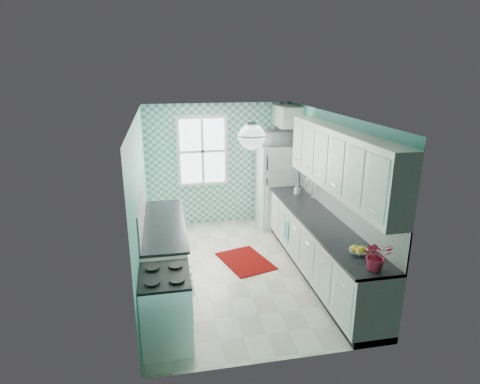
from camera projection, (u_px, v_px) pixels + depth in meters
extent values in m
cube|color=beige|center=(240.00, 269.00, 6.60)|extent=(3.00, 4.40, 0.02)
cube|color=white|center=(240.00, 115.00, 5.85)|extent=(3.00, 4.40, 0.02)
cube|color=#58B69F|center=(219.00, 164.00, 8.29)|extent=(3.00, 0.02, 2.50)
cube|color=#58B69F|center=(281.00, 262.00, 4.15)|extent=(3.00, 0.02, 2.50)
cube|color=#58B69F|center=(140.00, 203.00, 5.95)|extent=(0.02, 4.40, 2.50)
cube|color=#58B69F|center=(331.00, 191.00, 6.50)|extent=(0.02, 4.40, 2.50)
cube|color=teal|center=(220.00, 165.00, 8.27)|extent=(3.00, 0.01, 2.50)
cube|color=white|center=(202.00, 151.00, 8.10)|extent=(1.04, 0.05, 1.44)
cube|color=white|center=(203.00, 151.00, 8.08)|extent=(0.90, 0.02, 1.30)
cube|color=white|center=(340.00, 202.00, 6.14)|extent=(0.02, 3.60, 0.51)
cube|color=white|center=(142.00, 208.00, 5.90)|extent=(0.02, 2.15, 0.51)
cube|color=silver|center=(340.00, 161.00, 5.71)|extent=(0.33, 3.20, 0.90)
cube|color=silver|center=(287.00, 116.00, 7.88)|extent=(0.40, 0.74, 0.40)
cylinder|color=silver|center=(252.00, 124.00, 5.11)|extent=(0.14, 0.14, 0.04)
cylinder|color=silver|center=(252.00, 130.00, 5.13)|extent=(0.02, 0.02, 0.12)
sphere|color=white|center=(252.00, 137.00, 5.15)|extent=(0.34, 0.34, 0.34)
cube|color=white|center=(319.00, 248.00, 6.31)|extent=(0.60, 3.60, 0.90)
cube|color=black|center=(320.00, 221.00, 6.16)|extent=(0.63, 3.60, 0.04)
cube|color=white|center=(165.00, 252.00, 6.17)|extent=(0.60, 2.15, 0.90)
cube|color=black|center=(164.00, 224.00, 6.03)|extent=(0.63, 2.15, 0.04)
cube|color=white|center=(276.00, 186.00, 8.24)|extent=(0.73, 0.70, 1.69)
cube|color=silver|center=(281.00, 171.00, 7.80)|extent=(0.72, 0.01, 0.02)
cube|color=silver|center=(267.00, 162.00, 7.67)|extent=(0.03, 0.03, 0.30)
cube|color=silver|center=(266.00, 192.00, 7.85)|extent=(0.03, 0.03, 0.54)
cube|color=white|center=(167.00, 309.00, 4.74)|extent=(0.58, 0.73, 0.87)
cube|color=black|center=(164.00, 276.00, 4.61)|extent=(0.58, 0.73, 0.03)
cube|color=black|center=(191.00, 302.00, 4.78)|extent=(0.01, 0.48, 0.29)
cube|color=silver|center=(301.00, 201.00, 7.06)|extent=(0.57, 0.48, 0.12)
cylinder|color=silver|center=(312.00, 190.00, 7.04)|extent=(0.02, 0.02, 0.30)
torus|color=silver|center=(309.00, 179.00, 6.96)|extent=(0.16, 0.02, 0.16)
cube|color=#7B0201|center=(245.00, 261.00, 6.85)|extent=(0.95, 1.16, 0.02)
cube|color=#70B7A4|center=(286.00, 230.00, 6.94)|extent=(0.05, 0.23, 0.34)
imported|color=white|center=(358.00, 252.00, 5.02)|extent=(0.31, 0.31, 0.06)
imported|color=maroon|center=(377.00, 256.00, 4.58)|extent=(0.38, 0.35, 0.36)
imported|color=#9BBCC3|center=(297.00, 189.00, 7.36)|extent=(0.10, 0.10, 0.18)
imported|color=silver|center=(277.00, 138.00, 7.95)|extent=(0.55, 0.39, 0.29)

